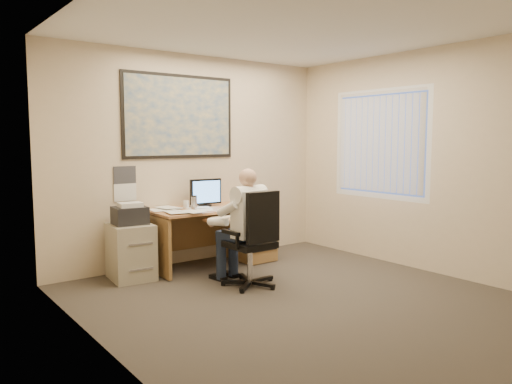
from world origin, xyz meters
TOP-DOWN VIEW (x-y plane):
  - room_shell at (0.00, 0.00)m, footprint 4.00×4.50m
  - desk at (0.37, 1.90)m, footprint 1.60×0.97m
  - world_map at (-0.21, 2.23)m, footprint 1.56×0.03m
  - wall_calendar at (-0.96, 2.24)m, footprint 0.28×0.01m
  - window_blinds at (1.97, 0.80)m, footprint 0.06×1.40m
  - filing_cabinet at (-1.05, 1.91)m, footprint 0.51×0.59m
  - office_chair at (-0.11, 0.81)m, footprint 0.65×0.65m
  - person at (-0.11, 0.89)m, footprint 0.63×0.82m

SIDE VIEW (x-z plane):
  - office_chair at x=-0.11m, z-range -0.22..0.84m
  - filing_cabinet at x=-1.05m, z-range -0.07..0.83m
  - desk at x=0.37m, z-range -0.11..0.99m
  - person at x=-0.11m, z-range 0.00..1.29m
  - wall_calendar at x=-0.96m, z-range 0.87..1.29m
  - room_shell at x=0.00m, z-range 0.00..2.70m
  - window_blinds at x=1.97m, z-range 0.90..2.20m
  - world_map at x=-0.21m, z-range 1.37..2.43m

